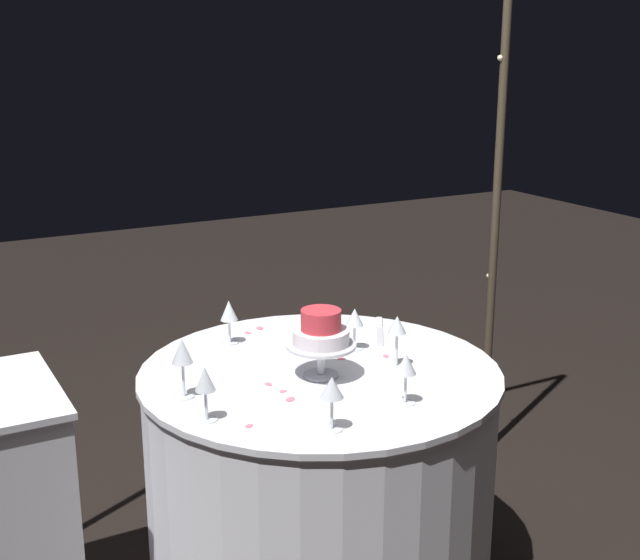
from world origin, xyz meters
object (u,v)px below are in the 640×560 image
decorative_arch (251,129)px  wine_glass_2 (332,390)px  wine_glass_1 (406,367)px  wine_glass_0 (397,328)px  cake_knife (380,330)px  wine_glass_5 (182,354)px  tiered_cake (321,334)px  wine_glass_4 (229,313)px  wine_glass_3 (205,382)px  main_table (320,481)px  wine_glass_6 (355,319)px

decorative_arch → wine_glass_2: size_ratio=14.98×
wine_glass_1 → wine_glass_0: bearing=61.5°
cake_knife → wine_glass_5: bearing=-164.6°
tiered_cake → wine_glass_5: size_ratio=1.20×
wine_glass_1 → wine_glass_4: size_ratio=0.99×
wine_glass_2 → wine_glass_3: bearing=141.7°
main_table → wine_glass_3: size_ratio=7.33×
wine_glass_6 → wine_glass_4: bearing=143.7°
wine_glass_0 → wine_glass_3: wine_glass_0 is taller
tiered_cake → wine_glass_2: size_ratio=1.43×
decorative_arch → main_table: 1.22m
tiered_cake → wine_glass_5: (-0.43, 0.05, -0.00)m
wine_glass_0 → wine_glass_6: 0.21m
main_table → wine_glass_0: wine_glass_0 is taller
wine_glass_1 → wine_glass_3: bearing=163.0°
wine_glass_1 → cake_knife: wine_glass_1 is taller
main_table → wine_glass_3: 0.71m
wine_glass_4 → wine_glass_5: wine_glass_5 is taller
wine_glass_0 → wine_glass_1: (-0.14, -0.26, -0.02)m
decorative_arch → tiered_cake: decorative_arch is taller
wine_glass_0 → wine_glass_3: (-0.69, -0.09, -0.01)m
wine_glass_0 → wine_glass_4: size_ratio=1.10×
decorative_arch → wine_glass_1: bearing=-84.0°
wine_glass_1 → wine_glass_6: size_ratio=1.05×
main_table → cake_knife: cake_knife is taller
wine_glass_2 → wine_glass_4: bearing=88.2°
wine_glass_1 → wine_glass_2: same height
wine_glass_4 → cake_knife: bearing=-14.7°
wine_glass_6 → tiered_cake: bearing=-143.5°
wine_glass_1 → wine_glass_2: 0.28m
decorative_arch → wine_glass_5: size_ratio=12.57×
wine_glass_4 → wine_glass_6: wine_glass_4 is taller
wine_glass_5 → wine_glass_6: wine_glass_5 is taller
wine_glass_3 → wine_glass_5: 0.18m
wine_glass_6 → cake_knife: size_ratio=0.55×
wine_glass_0 → wine_glass_6: bearing=100.4°
main_table → wine_glass_6: 0.55m
main_table → tiered_cake: size_ratio=5.27×
cake_knife → wine_glass_0: bearing=-113.7°
wine_glass_5 → cake_knife: size_ratio=0.70×
wine_glass_3 → wine_glass_5: (-0.00, 0.18, 0.02)m
tiered_cake → wine_glass_2: (-0.16, -0.35, -0.02)m
tiered_cake → wine_glass_0: bearing=-9.3°
tiered_cake → main_table: bearing=64.7°
wine_glass_4 → wine_glass_0: bearing=-49.9°
decorative_arch → wine_glass_3: bearing=-123.6°
wine_glass_5 → wine_glass_6: 0.66m
decorative_arch → tiered_cake: (-0.02, -0.56, -0.58)m
cake_knife → decorative_arch: bearing=143.2°
wine_glass_1 → cake_knife: (0.28, 0.58, -0.11)m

